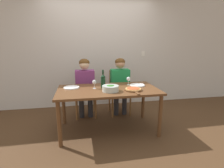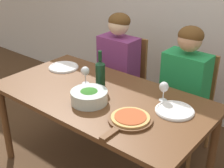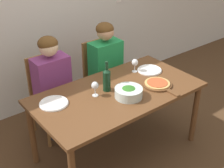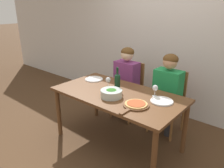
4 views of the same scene
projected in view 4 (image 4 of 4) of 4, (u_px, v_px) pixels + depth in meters
ground_plane at (117, 142)px, 3.09m from camera, size 40.00×40.00×0.00m
back_wall at (170, 35)px, 3.60m from camera, size 10.00×0.06×2.70m
dining_table at (118, 99)px, 2.85m from camera, size 1.69×0.89×0.75m
chair_left at (130, 88)px, 3.69m from camera, size 0.42×0.42×0.93m
chair_right at (169, 100)px, 3.25m from camera, size 0.42×0.42×0.93m
person_woman at (126, 77)px, 3.53m from camera, size 0.47×0.51×1.21m
person_man at (167, 88)px, 3.09m from camera, size 0.47×0.51×1.21m
wine_bottle at (117, 81)px, 2.88m from camera, size 0.08×0.08×0.31m
broccoli_bowl at (111, 93)px, 2.69m from camera, size 0.27×0.27×0.10m
dinner_plate_left at (94, 79)px, 3.32m from camera, size 0.27×0.27×0.02m
dinner_plate_right at (162, 101)px, 2.57m from camera, size 0.27×0.27×0.02m
pizza_on_board at (136, 105)px, 2.46m from camera, size 0.30×0.44×0.04m
wine_glass_left at (108, 80)px, 2.97m from camera, size 0.07×0.07×0.15m
wine_glass_right at (155, 89)px, 2.69m from camera, size 0.07×0.07×0.15m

